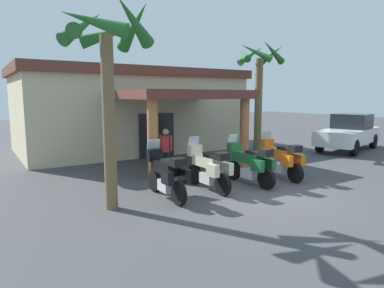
{
  "coord_description": "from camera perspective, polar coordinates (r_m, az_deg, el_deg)",
  "views": [
    {
      "loc": [
        -7.09,
        -7.27,
        2.92
      ],
      "look_at": [
        -0.67,
        3.06,
        1.2
      ],
      "focal_mm": 31.88,
      "sensor_mm": 36.0,
      "label": 1
    }
  ],
  "objects": [
    {
      "name": "pickup_truck_white",
      "position": [
        20.39,
        24.79,
        1.72
      ],
      "size": [
        5.53,
        3.3,
        1.95
      ],
      "rotation": [
        0.0,
        0.0,
        0.29
      ],
      "color": "black",
      "rests_on": "ground_plane"
    },
    {
      "name": "palm_tree_near_portico",
      "position": [
        18.27,
        11.08,
        11.29
      ],
      "size": [
        2.39,
        2.48,
        5.7
      ],
      "color": "brown",
      "rests_on": "ground_plane"
    },
    {
      "name": "motorcycle_orange",
      "position": [
        12.54,
        14.66,
        -2.42
      ],
      "size": [
        0.74,
        2.21,
        1.61
      ],
      "rotation": [
        0.0,
        0.0,
        1.47
      ],
      "color": "black",
      "rests_on": "ground_plane"
    },
    {
      "name": "motorcycle_cream",
      "position": [
        10.65,
        2.76,
        -4.0
      ],
      "size": [
        0.7,
        2.21,
        1.61
      ],
      "rotation": [
        0.0,
        0.0,
        1.58
      ],
      "color": "black",
      "rests_on": "ground_plane"
    },
    {
      "name": "motorcycle_green",
      "position": [
        11.43,
        9.63,
        -3.27
      ],
      "size": [
        0.73,
        2.21,
        1.61
      ],
      "rotation": [
        0.0,
        0.0,
        1.63
      ],
      "color": "black",
      "rests_on": "ground_plane"
    },
    {
      "name": "pedestrian",
      "position": [
        12.77,
        -4.39,
        -0.66
      ],
      "size": [
        0.33,
        0.46,
        1.71
      ],
      "rotation": [
        0.0,
        0.0,
        0.58
      ],
      "color": "black",
      "rests_on": "ground_plane"
    },
    {
      "name": "motorcycle_black",
      "position": [
        9.78,
        -4.32,
        -5.1
      ],
      "size": [
        0.71,
        2.21,
        1.61
      ],
      "rotation": [
        0.0,
        0.0,
        1.55
      ],
      "color": "black",
      "rests_on": "ground_plane"
    },
    {
      "name": "motel_building",
      "position": [
        19.11,
        -10.25,
        5.73
      ],
      "size": [
        11.82,
        11.1,
        4.31
      ],
      "rotation": [
        0.0,
        0.0,
        0.02
      ],
      "color": "beige",
      "rests_on": "ground_plane"
    },
    {
      "name": "palm_tree_roadside",
      "position": [
        8.95,
        -14.22,
        14.49
      ],
      "size": [
        2.41,
        2.46,
        5.3
      ],
      "color": "brown",
      "rests_on": "ground_plane"
    },
    {
      "name": "ground_plane",
      "position": [
        10.56,
        12.09,
        -8.18
      ],
      "size": [
        80.0,
        80.0,
        0.0
      ],
      "primitive_type": "plane",
      "color": "#424244"
    }
  ]
}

